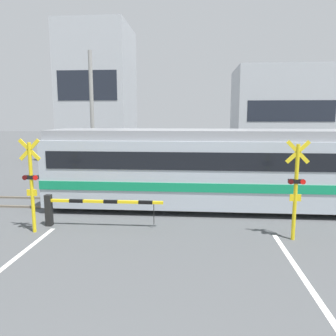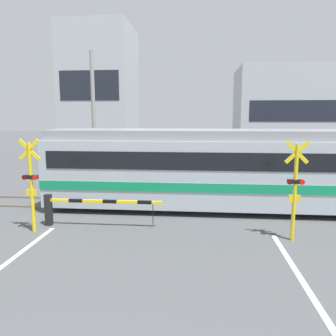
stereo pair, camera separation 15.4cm
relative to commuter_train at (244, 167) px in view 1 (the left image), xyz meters
name	(u,v)px [view 1 (the left image)]	position (x,y,z in m)	size (l,w,h in m)	color
rail_track_near	(167,210)	(-3.00, -0.72, -1.62)	(50.00, 0.10, 0.08)	#6B6051
rail_track_far	(170,201)	(-3.00, 0.72, -1.62)	(50.00, 0.10, 0.08)	#6B6051
commuter_train	(244,167)	(0.00, 0.00, 0.00)	(15.37, 3.05, 3.10)	#ADB7C1
crossing_barrier_near	(79,206)	(-5.73, -2.75, -0.96)	(3.92, 0.20, 1.06)	black
crossing_barrier_far	(229,178)	(-0.27, 2.75, -0.96)	(3.92, 0.20, 1.06)	black
crossing_signal_left	(31,182)	(-6.97, -3.39, -0.04)	(0.68, 0.15, 2.95)	yellow
crossing_signal_right	(296,186)	(0.97, -3.39, -0.04)	(0.68, 0.15, 2.95)	yellow
pedestrian	(159,162)	(-4.06, 6.06, -0.71)	(0.38, 0.22, 1.66)	#23232D
building_left_of_street	(99,95)	(-9.73, 13.49, 3.64)	(5.22, 5.71, 10.61)	#B2B7BC
building_right_of_street	(280,116)	(4.67, 13.49, 1.98)	(7.10, 5.71, 7.28)	#B2B7BC
utility_pole_streetside	(92,117)	(-7.72, 5.25, 1.93)	(0.22, 0.22, 7.19)	gray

